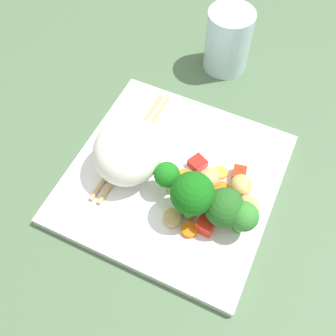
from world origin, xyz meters
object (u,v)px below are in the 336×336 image
(broccoli_floret_3, at_px, (224,208))
(chopstick_pair, at_px, (133,145))
(carrot_slice_0, at_px, (220,202))
(drinking_glass, at_px, (228,41))
(square_plate, at_px, (173,178))
(rice_mound, at_px, (128,151))

(broccoli_floret_3, distance_m, chopstick_pair, 0.17)
(broccoli_floret_3, distance_m, carrot_slice_0, 0.04)
(broccoli_floret_3, relative_size, drinking_glass, 0.61)
(carrot_slice_0, distance_m, drinking_glass, 0.28)
(carrot_slice_0, xyz_separation_m, drinking_glass, (0.08, -0.26, 0.03))
(chopstick_pair, xyz_separation_m, drinking_glass, (-0.06, -0.22, 0.03))
(drinking_glass, bearing_deg, chopstick_pair, 74.01)
(square_plate, bearing_deg, drinking_glass, -87.89)
(square_plate, height_order, chopstick_pair, chopstick_pair)
(chopstick_pair, bearing_deg, rice_mound, 24.49)
(rice_mound, height_order, chopstick_pair, rice_mound)
(rice_mound, relative_size, carrot_slice_0, 3.45)
(chopstick_pair, relative_size, drinking_glass, 2.01)
(square_plate, distance_m, chopstick_pair, 0.08)
(square_plate, relative_size, broccoli_floret_3, 4.37)
(broccoli_floret_3, bearing_deg, square_plate, -24.72)
(chopstick_pair, bearing_deg, carrot_slice_0, 78.67)
(carrot_slice_0, relative_size, chopstick_pair, 0.14)
(broccoli_floret_3, bearing_deg, carrot_slice_0, -68.40)
(broccoli_floret_3, height_order, chopstick_pair, broccoli_floret_3)
(broccoli_floret_3, bearing_deg, drinking_glass, -72.25)
(broccoli_floret_3, height_order, drinking_glass, drinking_glass)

